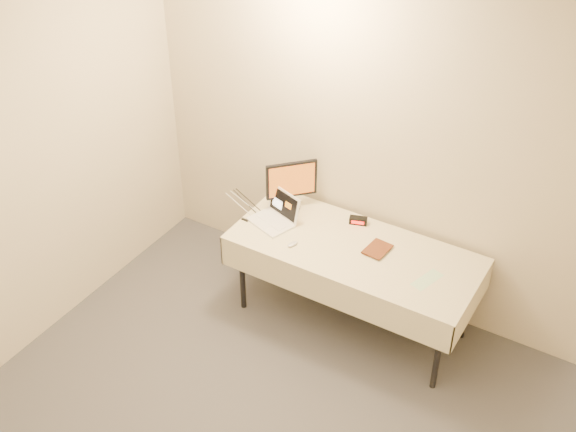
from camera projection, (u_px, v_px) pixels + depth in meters
The scene contains 9 objects.
back_wall at pixel (387, 150), 5.29m from camera, with size 4.00×0.10×2.70m, color beige.
table at pixel (354, 254), 5.36m from camera, with size 1.86×0.81×0.74m.
laptop at pixel (276, 215), 5.57m from camera, with size 0.40×0.37×0.23m.
monitor at pixel (292, 182), 5.61m from camera, with size 0.30×0.31×0.42m.
book at pixel (369, 235), 5.28m from camera, with size 0.16×0.02×0.21m, color #94431B.
alarm_clock at pixel (358, 220), 5.56m from camera, with size 0.15×0.10×0.06m.
clicker at pixel (293, 244), 5.35m from camera, with size 0.04×0.09×0.02m, color silver.
paper_form at pixel (427, 280), 5.03m from camera, with size 0.10×0.25×0.00m, color #BDEABA.
usb_dongle at pixel (245, 220), 5.61m from camera, with size 0.06×0.02×0.01m, color black.
Camera 1 is at (1.74, -1.81, 4.02)m, focal length 45.00 mm.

